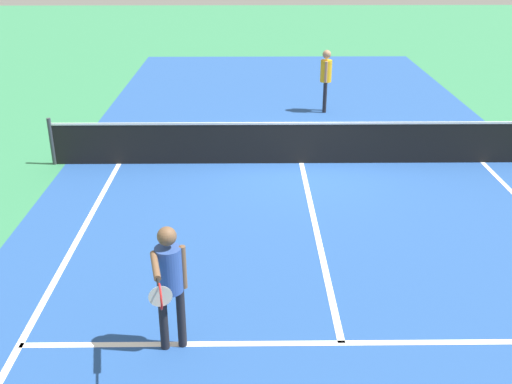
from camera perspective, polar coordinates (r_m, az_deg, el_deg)
The scene contains 8 objects.
ground_plane at distance 13.56m, azimuth 4.34°, elevation 2.76°, with size 60.00×60.00×0.00m, color #337F51.
court_surface_inbounds at distance 13.56m, azimuth 4.34°, elevation 2.76°, with size 10.62×24.40×0.00m, color #234C93.
line_sideline_left at distance 8.76m, azimuth -20.60°, elevation -11.64°, with size 0.10×11.89×0.01m, color white.
line_service_near at distance 7.97m, azimuth 8.15°, elevation -14.04°, with size 8.22×0.10×0.01m, color white.
line_center_service at distance 10.65m, azimuth 5.72°, elevation -3.43°, with size 0.10×6.40×0.01m, color white.
net at distance 13.39m, azimuth 4.40°, elevation 4.73°, with size 11.19×0.09×1.07m.
player_near at distance 7.29m, azimuth -8.25°, elevation -7.92°, with size 0.41×1.23×1.70m.
player_far at distance 17.31m, azimuth 6.67°, elevation 11.09°, with size 0.32×0.42×1.76m.
Camera 1 is at (-1.17, -12.60, 4.87)m, focal length 42.02 mm.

